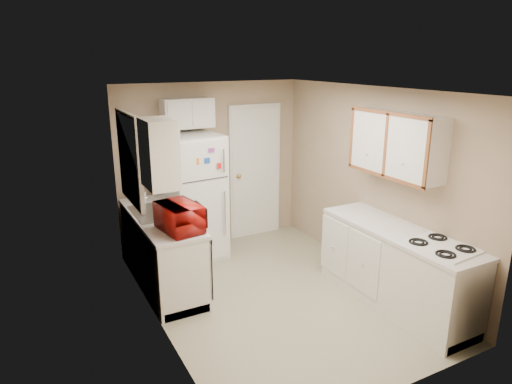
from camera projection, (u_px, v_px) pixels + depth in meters
name	position (u px, v px, depth m)	size (l,w,h in m)	color
floor	(275.00, 294.00, 5.47)	(3.80, 3.80, 0.00)	#B4AE8F
ceiling	(278.00, 90.00, 4.78)	(3.80, 3.80, 0.00)	white
wall_left	(154.00, 219.00, 4.50)	(3.80, 3.80, 0.00)	tan
wall_right	(372.00, 183.00, 5.75)	(3.80, 3.80, 0.00)	tan
wall_back	(212.00, 165.00, 6.74)	(2.80, 2.80, 0.00)	tan
wall_front	(401.00, 264.00, 3.51)	(2.80, 2.80, 0.00)	tan
left_counter	(162.00, 250.00, 5.61)	(0.60, 1.80, 0.90)	silver
dishwasher	(202.00, 261.00, 5.22)	(0.03, 0.58, 0.72)	black
sink	(156.00, 215.00, 5.62)	(0.54, 0.74, 0.16)	gray
microwave	(180.00, 218.00, 4.97)	(0.31, 0.55, 0.37)	#9F0F0A
soap_bottle	(141.00, 194.00, 5.98)	(0.09, 0.10, 0.21)	silver
window_blinds	(130.00, 159.00, 5.29)	(0.10, 0.98, 1.08)	silver
upper_cabinet_left	(159.00, 154.00, 4.58)	(0.30, 0.45, 0.70)	silver
refrigerator	(195.00, 197.00, 6.30)	(0.72, 0.70, 1.74)	white
cabinet_over_fridge	(187.00, 113.00, 6.20)	(0.70, 0.30, 0.40)	silver
interior_door	(255.00, 172.00, 7.07)	(0.86, 0.06, 2.08)	white
right_counter	(396.00, 267.00, 5.15)	(0.60, 2.00, 0.90)	silver
stove	(436.00, 293.00, 4.72)	(0.52, 0.64, 0.78)	white
upper_cabinet_right	(397.00, 144.00, 5.09)	(0.30, 1.20, 0.70)	silver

